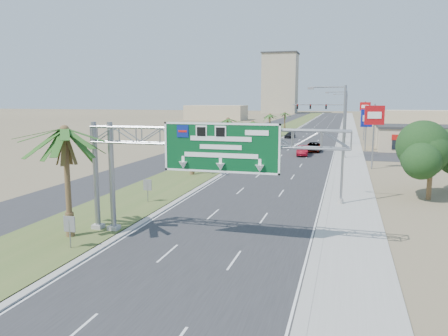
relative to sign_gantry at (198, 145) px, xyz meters
name	(u,v)px	position (x,y,z in m)	size (l,w,h in m)	color
ground	(146,315)	(1.06, -9.93, -6.06)	(600.00, 600.00, 0.00)	#8C7A59
road	(318,130)	(1.06, 100.07, -6.05)	(12.00, 300.00, 0.02)	#28282B
sidewalk_right	(350,131)	(9.56, 100.07, -6.01)	(4.00, 300.00, 0.10)	#9E9B93
median_grass	(283,129)	(-8.94, 100.07, -6.00)	(7.00, 300.00, 0.12)	#495F2A
opposing_road	(259,129)	(-15.94, 100.07, -6.05)	(8.00, 300.00, 0.02)	#28282B
sign_gantry	(198,145)	(0.00, 0.00, 0.00)	(16.75, 1.24, 7.50)	gray
palm_near	(65,131)	(-8.14, -1.93, 0.87)	(5.70, 5.70, 8.35)	brown
palm_row_b	(192,134)	(-8.44, 22.07, -1.16)	(3.99, 3.99, 5.95)	brown
palm_row_c	(228,120)	(-8.44, 38.07, -0.39)	(3.99, 3.99, 6.75)	brown
palm_row_d	(253,122)	(-8.44, 56.07, -1.64)	(3.99, 3.99, 5.45)	brown
palm_row_e	(270,115)	(-8.44, 75.07, -0.97)	(3.99, 3.99, 6.15)	brown
palm_row_f	(285,113)	(-8.44, 100.07, -1.35)	(3.99, 3.99, 5.75)	brown
streetlight_near	(340,150)	(8.36, 12.07, -1.36)	(3.27, 0.44, 10.00)	gray
streetlight_mid	(344,127)	(8.36, 42.07, -1.36)	(3.27, 0.44, 10.00)	gray
streetlight_far	(345,117)	(8.36, 78.07, -1.36)	(3.27, 0.44, 10.00)	gray
signal_mast	(333,120)	(6.23, 62.05, -1.21)	(10.28, 0.71, 8.00)	gray
store_building	(433,139)	(23.06, 56.07, -4.06)	(18.00, 10.00, 4.00)	tan
oak_near	(432,149)	(16.06, 16.07, -1.53)	(4.50, 4.50, 6.80)	brown
median_signback_a	(69,226)	(-6.74, -3.93, -4.61)	(0.75, 0.08, 2.08)	gray
median_signback_b	(148,187)	(-7.44, 8.07, -4.61)	(0.75, 0.08, 2.08)	gray
tower_distant	(280,84)	(-30.94, 240.07, 11.44)	(20.00, 16.00, 35.00)	tan
building_distant_left	(216,113)	(-43.94, 150.07, -3.06)	(24.00, 14.00, 6.00)	tan
building_distant_right	(418,118)	(31.06, 130.07, -3.56)	(20.00, 12.00, 5.00)	tan
car_left_lane	(266,164)	(-0.94, 28.95, -5.37)	(1.63, 4.06, 1.38)	black
car_mid_lane	(303,151)	(2.25, 43.47, -5.26)	(1.69, 4.85, 1.60)	maroon
car_right_lane	(313,147)	(3.49, 49.06, -5.29)	(2.56, 5.55, 1.54)	gray
car_far	(290,135)	(-3.58, 74.01, -5.42)	(1.78, 4.39, 1.27)	black
pole_sign_red_near	(374,119)	(12.07, 32.67, 0.36)	(2.42, 0.62, 8.24)	gray
pole_sign_blue	(366,120)	(11.97, 53.15, -0.75)	(1.95, 1.08, 7.27)	gray
pole_sign_red_far	(365,110)	(12.37, 72.68, 0.50)	(2.19, 0.93, 8.31)	gray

